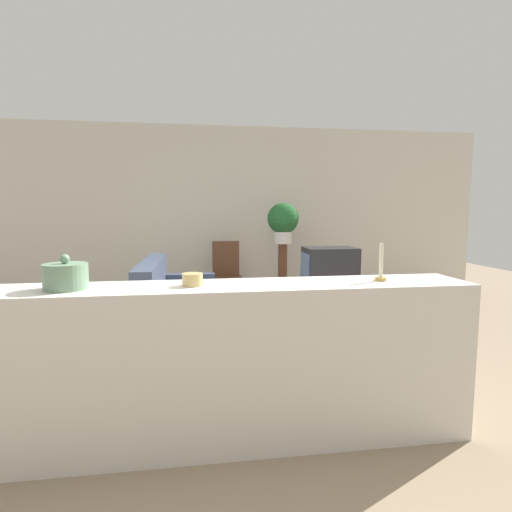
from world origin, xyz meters
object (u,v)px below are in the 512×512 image
at_px(couch, 176,310).
at_px(potted_plant, 283,221).
at_px(decorative_bowl, 66,276).
at_px(wooden_chair, 226,272).
at_px(television, 329,270).

relative_size(couch, potted_plant, 2.71).
relative_size(potted_plant, decorative_bowl, 2.55).
bearing_deg(potted_plant, wooden_chair, 175.67).
bearing_deg(decorative_bowl, couch, 77.45).
distance_m(couch, decorative_bowl, 2.27).
height_order(wooden_chair, decorative_bowl, decorative_bowl).
height_order(television, wooden_chair, television).
height_order(couch, wooden_chair, wooden_chair).
xyz_separation_m(television, decorative_bowl, (-2.28, -2.29, 0.35)).
bearing_deg(decorative_bowl, television, 45.19).
bearing_deg(potted_plant, television, -73.61).
relative_size(couch, decorative_bowl, 6.89).
xyz_separation_m(couch, television, (1.81, 0.20, 0.38)).
height_order(couch, television, television).
distance_m(television, decorative_bowl, 3.25).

